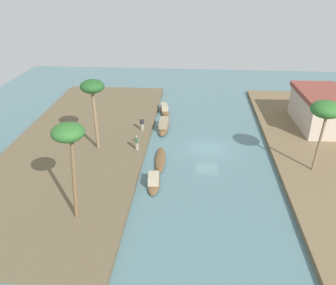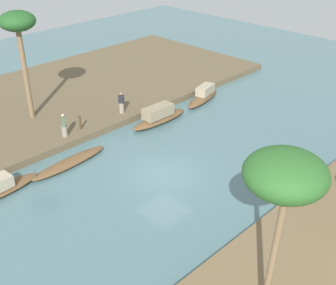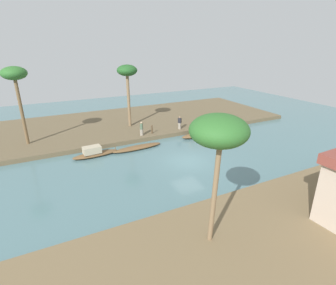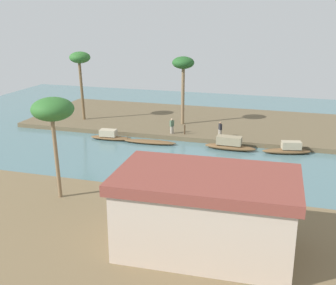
{
  "view_description": "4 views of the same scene",
  "coord_description": "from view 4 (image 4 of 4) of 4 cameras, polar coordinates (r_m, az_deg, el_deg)",
  "views": [
    {
      "loc": [
        34.18,
        -1.62,
        17.47
      ],
      "look_at": [
        0.63,
        -4.2,
        0.87
      ],
      "focal_mm": 38.29,
      "sensor_mm": 36.0,
      "label": 1
    },
    {
      "loc": [
        15.28,
        15.32,
        13.88
      ],
      "look_at": [
        -2.04,
        -1.7,
        0.71
      ],
      "focal_mm": 48.27,
      "sensor_mm": 36.0,
      "label": 2
    },
    {
      "loc": [
        11.37,
        18.48,
        10.05
      ],
      "look_at": [
        0.3,
        -3.51,
        0.68
      ],
      "focal_mm": 28.05,
      "sensor_mm": 36.0,
      "label": 3
    },
    {
      "loc": [
        -9.93,
        32.71,
        12.31
      ],
      "look_at": [
        0.48,
        -2.14,
        1.13
      ],
      "focal_mm": 45.88,
      "sensor_mm": 36.0,
      "label": 4
    }
  ],
  "objects": [
    {
      "name": "river_water",
      "position": [
        36.33,
        -0.24,
        -2.72
      ],
      "size": [
        65.67,
        65.67,
        0.0
      ],
      "primitive_type": "plane",
      "color": "slate",
      "rests_on": "ground"
    },
    {
      "name": "riverbank_left",
      "position": [
        48.97,
        4.42,
        2.75
      ],
      "size": [
        38.28,
        14.48,
        0.45
      ],
      "primitive_type": "cube",
      "color": "brown",
      "rests_on": "ground"
    },
    {
      "name": "riverbank_right",
      "position": [
        24.62,
        -9.76,
        -12.58
      ],
      "size": [
        38.28,
        14.48,
        0.45
      ],
      "primitive_type": "cube",
      "color": "brown",
      "rests_on": "ground"
    },
    {
      "name": "sampan_near_left_bank",
      "position": [
        39.98,
        15.66,
        -0.87
      ],
      "size": [
        4.46,
        2.0,
        1.15
      ],
      "rotation": [
        0.0,
        0.0,
        0.23
      ],
      "color": "brown",
      "rests_on": "river_water"
    },
    {
      "name": "sampan_foreground",
      "position": [
        39.96,
        8.21,
        -0.28
      ],
      "size": [
        4.77,
        1.24,
        1.28
      ],
      "rotation": [
        0.0,
        0.0,
        -0.02
      ],
      "color": "brown",
      "rests_on": "river_water"
    },
    {
      "name": "sampan_open_hull",
      "position": [
        41.5,
        -2.44,
        0.09
      ],
      "size": [
        5.25,
        1.29,
        0.73
      ],
      "rotation": [
        0.0,
        0.0,
        0.06
      ],
      "color": "brown",
      "rests_on": "river_water"
    },
    {
      "name": "sampan_upstream_small",
      "position": [
        43.13,
        -7.71,
        0.86
      ],
      "size": [
        4.32,
        1.41,
        1.02
      ],
      "rotation": [
        0.0,
        0.0,
        0.07
      ],
      "color": "brown",
      "rests_on": "river_water"
    },
    {
      "name": "person_on_near_bank",
      "position": [
        42.26,
        6.94,
        1.58
      ],
      "size": [
        0.49,
        0.49,
        1.54
      ],
      "rotation": [
        0.0,
        0.0,
        2.2
      ],
      "color": "gray",
      "rests_on": "riverbank_left"
    },
    {
      "name": "person_by_mooring",
      "position": [
        43.16,
        0.51,
        2.06
      ],
      "size": [
        0.5,
        0.5,
        1.56
      ],
      "rotation": [
        0.0,
        0.0,
        1.01
      ],
      "color": "gray",
      "rests_on": "riverbank_left"
    },
    {
      "name": "mooring_post",
      "position": [
        43.0,
        2.23,
        1.72
      ],
      "size": [
        0.14,
        0.14,
        0.95
      ],
      "primitive_type": "cylinder",
      "color": "#4C3823",
      "rests_on": "riverbank_left"
    },
    {
      "name": "palm_tree_left_near",
      "position": [
        45.97,
        2.03,
        10.14
      ],
      "size": [
        2.35,
        2.35,
        7.29
      ],
      "color": "#7F6647",
      "rests_on": "riverbank_left"
    },
    {
      "name": "palm_tree_left_far",
      "position": [
        48.71,
        -11.61,
        10.63
      ],
      "size": [
        2.29,
        2.29,
        7.63
      ],
      "color": "brown",
      "rests_on": "riverbank_left"
    },
    {
      "name": "palm_tree_right_tall",
      "position": [
        27.76,
        -15.07,
        4.11
      ],
      "size": [
        2.68,
        2.68,
        6.74
      ],
      "color": "#7F6647",
      "rests_on": "riverbank_right"
    },
    {
      "name": "riverside_building",
      "position": [
        22.13,
        5.05,
        -9.14
      ],
      "size": [
        9.34,
        5.75,
        4.14
      ],
      "rotation": [
        0.0,
        0.0,
        0.04
      ],
      "color": "#C6B29E",
      "rests_on": "riverbank_right"
    }
  ]
}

